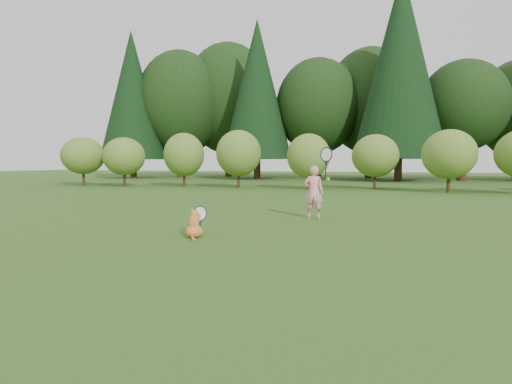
% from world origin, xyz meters
% --- Properties ---
extents(ground, '(100.00, 100.00, 0.00)m').
position_xyz_m(ground, '(0.00, 0.00, 0.00)').
color(ground, '#235417').
rests_on(ground, ground).
extents(shrub_row, '(28.00, 3.00, 2.80)m').
position_xyz_m(shrub_row, '(0.00, 13.00, 1.40)').
color(shrub_row, '#4C7825').
rests_on(shrub_row, ground).
extents(woodland_backdrop, '(48.00, 10.00, 15.00)m').
position_xyz_m(woodland_backdrop, '(0.00, 23.00, 7.50)').
color(woodland_backdrop, black).
rests_on(woodland_backdrop, ground).
extents(child, '(0.67, 0.37, 1.78)m').
position_xyz_m(child, '(0.97, 2.67, 0.62)').
color(child, pink).
rests_on(child, ground).
extents(cat, '(0.38, 0.69, 0.66)m').
position_xyz_m(cat, '(-0.51, -0.38, 0.25)').
color(cat, '#D16228').
rests_on(cat, ground).
extents(tennis_ball, '(0.07, 0.07, 0.07)m').
position_xyz_m(tennis_ball, '(1.43, 1.63, 0.93)').
color(tennis_ball, yellow).
rests_on(tennis_ball, ground).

